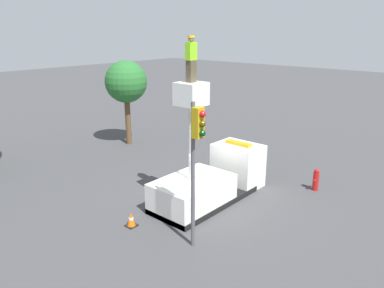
% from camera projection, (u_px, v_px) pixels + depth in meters
% --- Properties ---
extents(ground_plane, '(120.00, 120.00, 0.00)m').
position_uv_depth(ground_plane, '(205.00, 201.00, 16.69)').
color(ground_plane, '#424244').
extents(bucket_truck, '(5.90, 2.27, 5.40)m').
position_uv_depth(bucket_truck, '(211.00, 179.00, 16.74)').
color(bucket_truck, black).
rests_on(bucket_truck, ground).
extents(worker, '(0.40, 0.26, 1.75)m').
position_uv_depth(worker, '(191.00, 59.00, 14.19)').
color(worker, brown).
rests_on(worker, bucket_truck).
extents(traffic_light_pole, '(0.34, 0.57, 5.17)m').
position_uv_depth(traffic_light_pole, '(196.00, 148.00, 12.16)').
color(traffic_light_pole, '#515156').
rests_on(traffic_light_pole, ground).
extents(fire_hydrant, '(0.52, 0.28, 1.08)m').
position_uv_depth(fire_hydrant, '(316.00, 180.00, 17.71)').
color(fire_hydrant, red).
rests_on(fire_hydrant, ground).
extents(traffic_cone_rear, '(0.42, 0.42, 0.57)m').
position_uv_depth(traffic_cone_rear, '(131.00, 220.00, 14.55)').
color(traffic_cone_rear, black).
rests_on(traffic_cone_rear, ground).
extents(tree_right_bg, '(2.69, 2.69, 5.48)m').
position_uv_depth(tree_right_bg, '(126.00, 82.00, 23.86)').
color(tree_right_bg, brown).
rests_on(tree_right_bg, ground).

